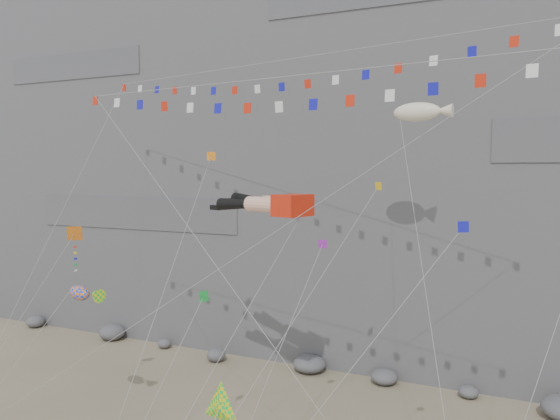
% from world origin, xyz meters
% --- Properties ---
extents(cliff, '(80.00, 28.00, 50.00)m').
position_xyz_m(cliff, '(0.00, 32.00, 25.00)').
color(cliff, slate).
rests_on(cliff, ground).
extents(talus_boulders, '(60.00, 3.00, 1.20)m').
position_xyz_m(talus_boulders, '(0.00, 17.00, 0.60)').
color(talus_boulders, slate).
rests_on(talus_boulders, ground).
extents(legs_kite, '(7.21, 17.06, 20.17)m').
position_xyz_m(legs_kite, '(1.25, 6.75, 13.96)').
color(legs_kite, red).
rests_on(legs_kite, ground).
extents(flag_banner_upper, '(33.32, 16.38, 30.80)m').
position_xyz_m(flag_banner_upper, '(1.77, 9.54, 22.94)').
color(flag_banner_upper, red).
rests_on(flag_banner_upper, ground).
extents(flag_banner_lower, '(28.89, 7.27, 23.31)m').
position_xyz_m(flag_banner_lower, '(4.78, 2.69, 20.60)').
color(flag_banner_lower, red).
rests_on(flag_banner_lower, ground).
extents(harlequin_kite, '(5.58, 7.41, 14.33)m').
position_xyz_m(harlequin_kite, '(-10.21, 2.89, 12.03)').
color(harlequin_kite, red).
rests_on(harlequin_kite, ground).
extents(fish_windsock, '(5.54, 7.83, 11.47)m').
position_xyz_m(fish_windsock, '(-9.16, 2.14, 8.56)').
color(fish_windsock, orange).
rests_on(fish_windsock, ground).
extents(delta_kite, '(2.50, 6.40, 7.81)m').
position_xyz_m(delta_kite, '(2.93, -1.78, 5.23)').
color(delta_kite, yellow).
rests_on(delta_kite, ground).
extents(blimp_windsock, '(7.08, 15.30, 24.81)m').
position_xyz_m(blimp_windsock, '(9.01, 11.82, 19.51)').
color(blimp_windsock, '#FAEDCE').
rests_on(blimp_windsock, ground).
extents(small_kite_a, '(1.75, 13.71, 21.29)m').
position_xyz_m(small_kite_a, '(-2.71, 6.66, 16.53)').
color(small_kite_a, orange).
rests_on(small_kite_a, ground).
extents(small_kite_b, '(2.65, 10.02, 15.41)m').
position_xyz_m(small_kite_b, '(5.42, 4.52, 11.76)').
color(small_kite_b, purple).
rests_on(small_kite_b, ground).
extents(small_kite_c, '(1.84, 8.42, 12.11)m').
position_xyz_m(small_kite_c, '(-0.19, 1.80, 9.19)').
color(small_kite_c, green).
rests_on(small_kite_c, ground).
extents(small_kite_d, '(6.61, 14.70, 21.51)m').
position_xyz_m(small_kite_d, '(7.57, 6.98, 14.59)').
color(small_kite_d, gold).
rests_on(small_kite_d, ground).
extents(small_kite_e, '(9.93, 6.88, 17.63)m').
position_xyz_m(small_kite_e, '(12.71, 1.14, 13.29)').
color(small_kite_e, '#1415B6').
rests_on(small_kite_e, ground).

